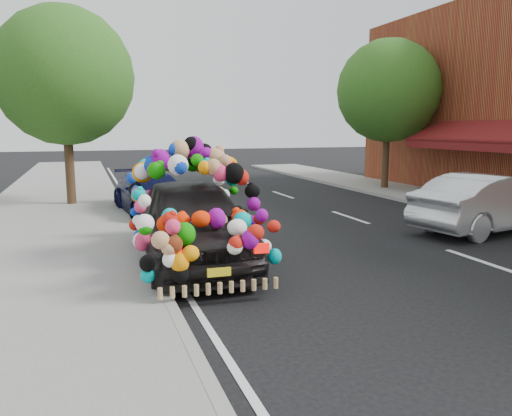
{
  "coord_description": "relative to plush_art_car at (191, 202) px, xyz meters",
  "views": [
    {
      "loc": [
        -3.37,
        -7.14,
        2.5
      ],
      "look_at": [
        -0.62,
        0.84,
        1.13
      ],
      "focal_mm": 35.0,
      "sensor_mm": 36.0,
      "label": 1
    }
  ],
  "objects": [
    {
      "name": "lane_markings",
      "position": [
        5.15,
        -1.77,
        -1.13
      ],
      "size": [
        6.0,
        50.0,
        0.01
      ],
      "primitive_type": null,
      "color": "silver",
      "rests_on": "ground"
    },
    {
      "name": "navy_sedan",
      "position": [
        -0.0,
        5.45,
        -0.53
      ],
      "size": [
        2.17,
        4.39,
        1.23
      ],
      "primitive_type": "imported",
      "rotation": [
        0.0,
        0.0,
        0.11
      ],
      "color": "black",
      "rests_on": "ground"
    },
    {
      "name": "kerb",
      "position": [
        -0.8,
        -1.77,
        -1.07
      ],
      "size": [
        0.15,
        60.0,
        0.13
      ],
      "primitive_type": "cube",
      "color": "gray",
      "rests_on": "ground"
    },
    {
      "name": "tree_far_b",
      "position": [
        9.55,
        8.23,
        2.75
      ],
      "size": [
        4.0,
        4.0,
        5.9
      ],
      "color": "#332114",
      "rests_on": "ground"
    },
    {
      "name": "tree_near_sidewalk",
      "position": [
        -2.25,
        7.73,
        2.88
      ],
      "size": [
        4.2,
        4.2,
        6.13
      ],
      "color": "#332114",
      "rests_on": "ground"
    },
    {
      "name": "plush_art_car",
      "position": [
        0.0,
        0.0,
        0.0
      ],
      "size": [
        2.42,
        4.89,
        2.22
      ],
      "rotation": [
        0.0,
        0.0,
        -0.04
      ],
      "color": "black",
      "rests_on": "ground"
    },
    {
      "name": "ground",
      "position": [
        1.55,
        -1.77,
        -1.14
      ],
      "size": [
        100.0,
        100.0,
        0.0
      ],
      "primitive_type": "plane",
      "color": "black",
      "rests_on": "ground"
    },
    {
      "name": "silver_hatchback",
      "position": [
        7.38,
        0.44,
        -0.44
      ],
      "size": [
        4.45,
        2.24,
        1.4
      ],
      "primitive_type": "imported",
      "rotation": [
        0.0,
        0.0,
        1.76
      ],
      "color": "silver",
      "rests_on": "ground"
    },
    {
      "name": "sidewalk",
      "position": [
        -2.75,
        -1.77,
        -1.08
      ],
      "size": [
        4.0,
        60.0,
        0.12
      ],
      "primitive_type": "cube",
      "color": "gray",
      "rests_on": "ground"
    }
  ]
}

